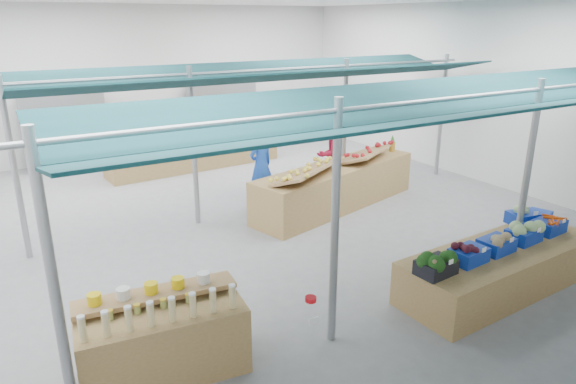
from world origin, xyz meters
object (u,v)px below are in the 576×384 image
veg_counter (500,269)px  fruit_counter (336,186)px  crate_stack (535,230)px  bottle_shelf (163,337)px  vendor_left (261,165)px  vendor_right (330,154)px

veg_counter → fruit_counter: size_ratio=0.80×
crate_stack → fruit_counter: bearing=117.4°
bottle_shelf → crate_stack: size_ratio=2.97×
veg_counter → crate_stack: size_ratio=5.27×
fruit_counter → vendor_left: 1.67m
crate_stack → vendor_left: vendor_left is taller
fruit_counter → crate_stack: size_ratio=6.59×
bottle_shelf → fruit_counter: bearing=42.0°
veg_counter → crate_stack: veg_counter is taller
bottle_shelf → vendor_left: bearing=57.9°
crate_stack → vendor_right: 4.71m
bottle_shelf → veg_counter: 4.88m
vendor_right → fruit_counter: bearing=46.7°
veg_counter → vendor_right: vendor_right is taller
fruit_counter → vendor_right: size_ratio=2.50×
veg_counter → vendor_right: (0.61, 5.20, 0.51)m
bottle_shelf → fruit_counter: 5.91m
veg_counter → fruit_counter: 4.10m
crate_stack → veg_counter: bearing=-159.7°
bottle_shelf → vendor_left: (3.63, 4.50, 0.39)m
fruit_counter → crate_stack: (1.78, -3.43, -0.13)m
fruit_counter → vendor_left: vendor_left is taller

